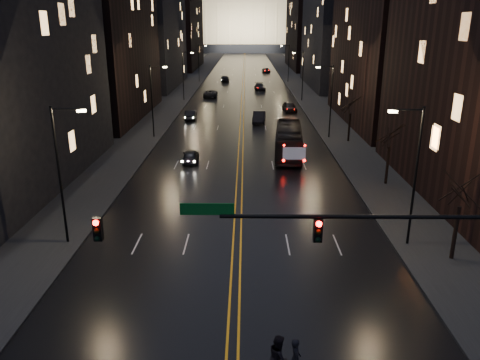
{
  "coord_description": "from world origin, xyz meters",
  "views": [
    {
      "loc": [
        0.53,
        -17.44,
        13.54
      ],
      "look_at": [
        0.17,
        12.55,
        3.56
      ],
      "focal_mm": 35.0,
      "sensor_mm": 36.0,
      "label": 1
    }
  ],
  "objects_px": {
    "receding_car_a": "(259,117)",
    "pedestrian_b": "(279,357)",
    "traffic_signal": "(376,242)",
    "pedestrian_a": "(295,358)",
    "bus": "(289,141)",
    "oncoming_car_b": "(191,115)",
    "oncoming_car_a": "(191,156)"
  },
  "relations": [
    {
      "from": "oncoming_car_b",
      "to": "receding_car_a",
      "type": "distance_m",
      "value": 10.43
    },
    {
      "from": "pedestrian_a",
      "to": "pedestrian_b",
      "type": "bearing_deg",
      "value": 78.53
    },
    {
      "from": "bus",
      "to": "pedestrian_b",
      "type": "bearing_deg",
      "value": -90.75
    },
    {
      "from": "oncoming_car_a",
      "to": "pedestrian_b",
      "type": "bearing_deg",
      "value": 100.4
    },
    {
      "from": "traffic_signal",
      "to": "receding_car_a",
      "type": "relative_size",
      "value": 3.5
    },
    {
      "from": "bus",
      "to": "oncoming_car_b",
      "type": "distance_m",
      "value": 23.81
    },
    {
      "from": "bus",
      "to": "oncoming_car_a",
      "type": "relative_size",
      "value": 2.88
    },
    {
      "from": "bus",
      "to": "pedestrian_b",
      "type": "xyz_separation_m",
      "value": [
        -3.33,
        -33.97,
        -0.62
      ]
    },
    {
      "from": "oncoming_car_a",
      "to": "receding_car_a",
      "type": "bearing_deg",
      "value": -112.55
    },
    {
      "from": "bus",
      "to": "pedestrian_a",
      "type": "height_order",
      "value": "bus"
    },
    {
      "from": "oncoming_car_a",
      "to": "pedestrian_b",
      "type": "relative_size",
      "value": 2.03
    },
    {
      "from": "oncoming_car_a",
      "to": "oncoming_car_b",
      "type": "xyz_separation_m",
      "value": [
        -2.57,
        22.97,
        0.04
      ]
    },
    {
      "from": "traffic_signal",
      "to": "pedestrian_b",
      "type": "relative_size",
      "value": 8.78
    },
    {
      "from": "oncoming_car_b",
      "to": "receding_car_a",
      "type": "bearing_deg",
      "value": 165.71
    },
    {
      "from": "oncoming_car_b",
      "to": "pedestrian_a",
      "type": "xyz_separation_m",
      "value": [
        10.26,
        -53.96,
        0.2
      ]
    },
    {
      "from": "oncoming_car_b",
      "to": "pedestrian_a",
      "type": "height_order",
      "value": "pedestrian_a"
    },
    {
      "from": "oncoming_car_b",
      "to": "pedestrian_b",
      "type": "distance_m",
      "value": 54.81
    },
    {
      "from": "oncoming_car_a",
      "to": "pedestrian_a",
      "type": "bearing_deg",
      "value": 101.57
    },
    {
      "from": "traffic_signal",
      "to": "receding_car_a",
      "type": "xyz_separation_m",
      "value": [
        -3.41,
        49.76,
        -4.29
      ]
    },
    {
      "from": "traffic_signal",
      "to": "pedestrian_a",
      "type": "xyz_separation_m",
      "value": [
        -3.35,
        -2.0,
        -4.19
      ]
    },
    {
      "from": "traffic_signal",
      "to": "oncoming_car_b",
      "type": "distance_m",
      "value": 53.89
    },
    {
      "from": "traffic_signal",
      "to": "pedestrian_b",
      "type": "bearing_deg",
      "value": -153.58
    },
    {
      "from": "pedestrian_a",
      "to": "pedestrian_b",
      "type": "xyz_separation_m",
      "value": [
        -0.67,
        0.0,
        0.07
      ]
    },
    {
      "from": "traffic_signal",
      "to": "oncoming_car_a",
      "type": "distance_m",
      "value": 31.34
    },
    {
      "from": "traffic_signal",
      "to": "receding_car_a",
      "type": "bearing_deg",
      "value": 93.92
    },
    {
      "from": "traffic_signal",
      "to": "receding_car_a",
      "type": "distance_m",
      "value": 50.06
    },
    {
      "from": "oncoming_car_b",
      "to": "pedestrian_b",
      "type": "xyz_separation_m",
      "value": [
        9.59,
        -53.96,
        0.27
      ]
    },
    {
      "from": "traffic_signal",
      "to": "pedestrian_a",
      "type": "bearing_deg",
      "value": -149.19
    },
    {
      "from": "traffic_signal",
      "to": "bus",
      "type": "relative_size",
      "value": 1.5
    },
    {
      "from": "receding_car_a",
      "to": "pedestrian_b",
      "type": "height_order",
      "value": "pedestrian_b"
    },
    {
      "from": "pedestrian_a",
      "to": "pedestrian_b",
      "type": "relative_size",
      "value": 0.93
    },
    {
      "from": "receding_car_a",
      "to": "pedestrian_b",
      "type": "xyz_separation_m",
      "value": [
        -0.61,
        -51.75,
        0.17
      ]
    }
  ]
}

